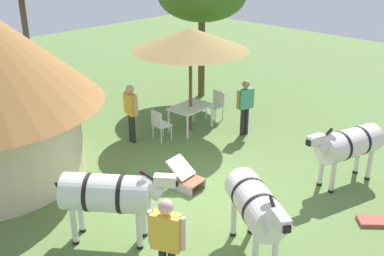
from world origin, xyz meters
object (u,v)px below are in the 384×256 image
at_px(patio_dining_table, 191,109).
at_px(striped_lounge_chair, 186,177).
at_px(patio_chair_east_end, 216,103).
at_px(standing_watcher, 167,238).
at_px(zebra_nearest_camera, 347,145).
at_px(shade_umbrella, 190,39).
at_px(zebra_toward_hut, 256,206).
at_px(guest_beside_umbrella, 131,108).
at_px(patio_chair_near_hut, 160,123).
at_px(zebra_by_umbrella, 110,194).
at_px(guest_behind_table, 245,102).

distance_m(patio_dining_table, striped_lounge_chair, 3.40).
relative_size(patio_chair_east_end, standing_watcher, 0.51).
relative_size(patio_chair_east_end, zebra_nearest_camera, 0.41).
bearing_deg(patio_dining_table, shade_umbrella, 45.00).
bearing_deg(zebra_toward_hut, guest_beside_umbrella, -74.25).
relative_size(patio_dining_table, patio_chair_near_hut, 1.46).
xyz_separation_m(patio_chair_near_hut, striped_lounge_chair, (-1.34, -2.37, -0.26)).
bearing_deg(zebra_by_umbrella, guest_behind_table, 155.02).
relative_size(striped_lounge_chair, zebra_nearest_camera, 0.39).
xyz_separation_m(patio_dining_table, guest_beside_umbrella, (-1.76, 0.58, 0.35)).
bearing_deg(patio_chair_east_end, shade_umbrella, 90.00).
relative_size(zebra_nearest_camera, zebra_toward_hut, 1.14).
bearing_deg(patio_dining_table, guest_beside_umbrella, 161.69).
bearing_deg(shade_umbrella, zebra_nearest_camera, -87.64).
bearing_deg(guest_behind_table, patio_chair_near_hut, 159.63).
height_order(guest_beside_umbrella, zebra_nearest_camera, guest_beside_umbrella).
distance_m(patio_dining_table, standing_watcher, 6.76).
xyz_separation_m(guest_beside_umbrella, striped_lounge_chair, (-0.74, -2.86, -0.75)).
height_order(patio_chair_east_end, standing_watcher, standing_watcher).
xyz_separation_m(shade_umbrella, patio_chair_near_hut, (-1.16, 0.09, -2.21)).
xyz_separation_m(striped_lounge_chair, zebra_nearest_camera, (2.69, -2.52, 0.73)).
distance_m(standing_watcher, striped_lounge_chair, 3.46).
relative_size(guest_behind_table, striped_lounge_chair, 1.94).
height_order(patio_dining_table, zebra_nearest_camera, zebra_nearest_camera).
relative_size(shade_umbrella, zebra_toward_hut, 1.71).
relative_size(guest_beside_umbrella, standing_watcher, 0.95).
relative_size(standing_watcher, zebra_toward_hut, 0.92).
height_order(shade_umbrella, zebra_nearest_camera, shade_umbrella).
xyz_separation_m(patio_chair_near_hut, standing_watcher, (-3.95, -4.50, 0.54)).
relative_size(patio_chair_near_hut, guest_behind_table, 0.54).
distance_m(guest_beside_umbrella, zebra_nearest_camera, 5.72).
bearing_deg(zebra_nearest_camera, zebra_by_umbrella, 83.76).
bearing_deg(patio_chair_east_end, striped_lounge_chair, 122.16).
bearing_deg(shade_umbrella, guest_beside_umbrella, 161.69).
distance_m(guest_beside_umbrella, standing_watcher, 6.01).
xyz_separation_m(patio_dining_table, patio_chair_near_hut, (-1.16, 0.09, -0.13)).
height_order(zebra_nearest_camera, zebra_toward_hut, zebra_toward_hut).
relative_size(patio_chair_east_end, guest_beside_umbrella, 0.54).
height_order(patio_chair_east_end, guest_beside_umbrella, guest_beside_umbrella).
relative_size(shade_umbrella, guest_behind_table, 1.98).
bearing_deg(patio_chair_near_hut, guest_beside_umbrella, -124.58).
bearing_deg(guest_behind_table, striped_lounge_chair, -148.43).
xyz_separation_m(patio_chair_near_hut, zebra_toward_hut, (-2.19, -4.94, 0.51)).
xyz_separation_m(guest_behind_table, striped_lounge_chair, (-3.31, -0.89, -0.74)).
bearing_deg(zebra_nearest_camera, patio_chair_east_end, 5.24).
relative_size(patio_chair_east_end, zebra_toward_hut, 0.47).
bearing_deg(patio_dining_table, zebra_by_umbrella, -151.58).
bearing_deg(standing_watcher, striped_lounge_chair, 104.41).
bearing_deg(zebra_by_umbrella, patio_chair_near_hut, 178.84).
bearing_deg(striped_lounge_chair, zebra_toward_hut, 65.61).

